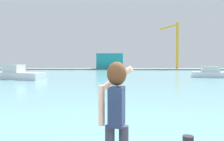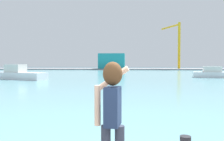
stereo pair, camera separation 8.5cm
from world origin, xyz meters
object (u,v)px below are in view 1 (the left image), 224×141
(person_photographer, at_px, (116,109))
(boat_moored_2, at_px, (215,74))
(warehouse_left, at_px, (110,61))
(port_crane, at_px, (175,40))
(boat_moored, at_px, (18,74))

(person_photographer, distance_m, boat_moored_2, 39.40)
(warehouse_left, xyz_separation_m, port_crane, (25.76, 2.62, 8.32))
(boat_moored, height_order, warehouse_left, warehouse_left)
(boat_moored, distance_m, boat_moored_2, 31.90)
(person_photographer, bearing_deg, warehouse_left, 11.91)
(warehouse_left, bearing_deg, boat_moored_2, -67.18)
(warehouse_left, relative_size, port_crane, 0.56)
(warehouse_left, bearing_deg, boat_moored, -99.62)
(port_crane, bearing_deg, boat_moored, -120.55)
(boat_moored_2, relative_size, warehouse_left, 0.82)
(port_crane, bearing_deg, warehouse_left, -174.18)
(boat_moored, relative_size, boat_moored_2, 1.07)
(person_photographer, height_order, warehouse_left, warehouse_left)
(boat_moored, bearing_deg, port_crane, 82.15)
(boat_moored, xyz_separation_m, warehouse_left, (9.75, 57.54, 2.58))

